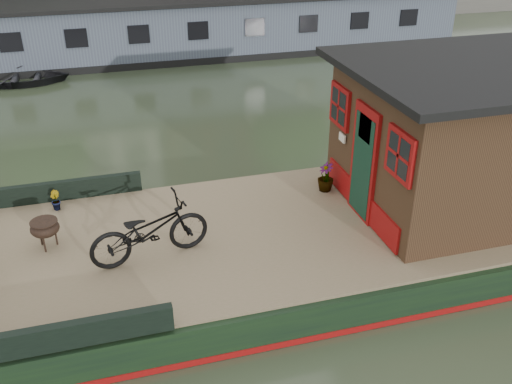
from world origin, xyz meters
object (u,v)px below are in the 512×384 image
object	(u,v)px
cabin	(463,136)
dinghy	(20,74)
bicycle	(149,230)
brazier_front	(46,234)

from	to	relation	value
cabin	dinghy	size ratio (longest dim) A/B	1.32
bicycle	brazier_front	xyz separation A→B (m)	(-1.49, 0.71, -0.24)
brazier_front	bicycle	bearing A→B (deg)	-25.31
brazier_front	dinghy	xyz separation A→B (m)	(-1.28, 11.10, -0.57)
bicycle	dinghy	distance (m)	12.16
cabin	brazier_front	bearing A→B (deg)	176.61
cabin	brazier_front	xyz separation A→B (m)	(-6.76, 0.40, -1.00)
cabin	dinghy	distance (m)	14.12
cabin	brazier_front	world-z (taller)	cabin
brazier_front	dinghy	world-z (taller)	brazier_front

